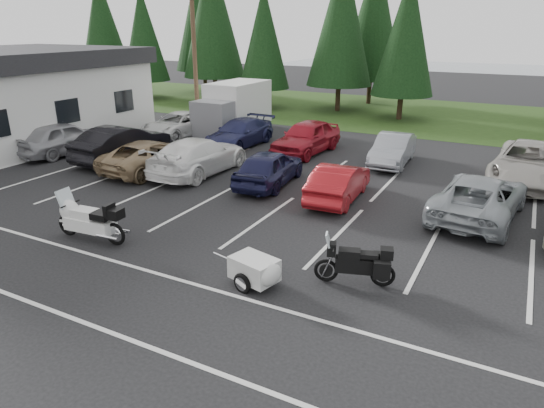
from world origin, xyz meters
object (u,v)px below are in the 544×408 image
(utility_pole, at_px, (194,51))
(car_near_2, at_px, (151,156))
(cargo_trailer, at_px, (254,271))
(box_truck, at_px, (230,108))
(car_near_4, at_px, (269,167))
(car_far_3, at_px, (393,150))
(car_near_1, at_px, (122,143))
(car_near_6, at_px, (480,197))
(car_near_0, at_px, (64,138))
(car_far_4, at_px, (530,163))
(car_far_0, at_px, (178,125))
(adventure_motorcycle, at_px, (355,260))
(car_far_2, at_px, (306,137))
(touring_motorcycle, at_px, (89,216))
(car_near_5, at_px, (339,182))
(car_far_1, at_px, (240,133))
(car_near_3, at_px, (199,156))

(utility_pole, relative_size, car_near_2, 1.82)
(cargo_trailer, bearing_deg, box_truck, 138.05)
(car_near_4, bearing_deg, car_far_3, -128.96)
(car_near_1, xyz_separation_m, car_near_6, (15.91, 0.08, -0.11))
(box_truck, relative_size, car_near_1, 1.10)
(car_near_0, bearing_deg, car_far_4, -160.26)
(utility_pole, bearing_deg, car_far_0, -91.32)
(car_near_6, bearing_deg, adventure_motorcycle, 76.25)
(car_far_2, height_order, cargo_trailer, car_far_2)
(box_truck, height_order, car_far_3, box_truck)
(touring_motorcycle, bearing_deg, car_near_5, 47.93)
(car_near_5, bearing_deg, adventure_motorcycle, 110.05)
(car_near_6, bearing_deg, touring_motorcycle, 42.18)
(car_far_1, relative_size, touring_motorcycle, 1.75)
(car_far_2, height_order, adventure_motorcycle, car_far_2)
(car_near_5, distance_m, car_far_4, 8.36)
(car_far_0, bearing_deg, car_far_3, 3.78)
(car_near_4, height_order, car_far_0, car_near_4)
(car_near_2, distance_m, car_far_3, 11.08)
(utility_pole, distance_m, car_near_1, 8.40)
(car_near_0, xyz_separation_m, car_near_5, (14.63, -0.01, -0.15))
(car_near_3, relative_size, cargo_trailer, 3.28)
(car_far_1, height_order, adventure_motorcycle, car_far_1)
(car_far_3, bearing_deg, car_near_1, -158.01)
(car_near_2, distance_m, car_near_4, 5.67)
(car_near_0, relative_size, car_near_2, 0.98)
(car_far_4, height_order, cargo_trailer, car_far_4)
(car_near_0, xyz_separation_m, car_far_1, (6.94, 5.55, -0.12))
(box_truck, distance_m, touring_motorcycle, 15.98)
(utility_pole, xyz_separation_m, box_truck, (2.00, 0.50, -3.25))
(car_near_4, xyz_separation_m, car_near_5, (3.12, -0.36, -0.05))
(car_near_6, height_order, car_far_2, car_far_2)
(car_far_1, xyz_separation_m, car_far_4, (13.89, 0.05, 0.10))
(car_near_3, bearing_deg, car_near_1, -0.23)
(car_near_5, xyz_separation_m, cargo_trailer, (0.38, -7.01, -0.29))
(car_near_0, height_order, car_near_1, car_near_1)
(car_near_6, bearing_deg, car_near_2, 9.21)
(car_near_6, height_order, touring_motorcycle, touring_motorcycle)
(car_near_4, bearing_deg, car_near_5, 168.12)
(car_near_2, height_order, car_far_1, car_far_1)
(car_near_2, bearing_deg, cargo_trailer, 146.02)
(adventure_motorcycle, bearing_deg, car_near_5, 96.66)
(car_far_2, relative_size, car_far_4, 0.83)
(adventure_motorcycle, bearing_deg, car_near_0, 144.09)
(car_near_1, distance_m, car_far_1, 6.16)
(car_near_1, bearing_deg, car_far_3, -152.89)
(car_far_4, bearing_deg, box_truck, 175.21)
(car_near_6, bearing_deg, car_near_3, 6.52)
(car_near_1, xyz_separation_m, car_far_1, (3.40, 5.14, -0.13))
(car_near_1, height_order, car_far_4, car_near_1)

